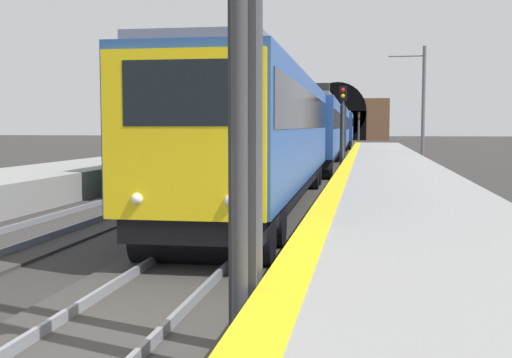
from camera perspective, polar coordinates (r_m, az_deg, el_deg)
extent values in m
plane|color=#302D2B|center=(7.77, -14.64, -14.74)|extent=(320.00, 320.00, 0.00)
cube|color=gray|center=(7.03, 17.87, -12.70)|extent=(112.00, 4.05, 0.98)
cube|color=yellow|center=(6.88, 2.98, -8.60)|extent=(112.00, 0.50, 0.01)
cube|color=#383533|center=(7.76, -14.64, -14.53)|extent=(160.00, 3.02, 0.06)
cube|color=gray|center=(8.04, -19.44, -13.17)|extent=(160.00, 0.07, 0.15)
cube|color=gray|center=(7.47, -9.49, -14.36)|extent=(160.00, 0.07, 0.15)
cube|color=#264C99|center=(19.39, 0.76, 4.61)|extent=(18.39, 3.16, 2.97)
cube|color=black|center=(19.40, 0.76, 6.16)|extent=(17.65, 3.17, 1.04)
cube|color=slate|center=(19.45, 0.77, 9.28)|extent=(17.83, 2.72, 0.20)
cube|color=black|center=(19.47, 0.76, -0.35)|extent=(18.01, 2.81, 0.54)
cylinder|color=black|center=(11.79, -4.79, -5.42)|extent=(1.02, 2.64, 0.98)
cylinder|color=black|center=(13.52, -2.97, -4.09)|extent=(1.02, 2.64, 0.98)
cylinder|color=black|center=(25.55, 2.72, 0.10)|extent=(1.02, 2.64, 0.98)
cylinder|color=black|center=(27.33, 3.13, 0.40)|extent=(1.02, 2.64, 0.98)
cube|color=yellow|center=(10.36, -6.56, 3.94)|extent=(0.17, 2.74, 2.80)
cube|color=black|center=(10.32, -6.68, 7.71)|extent=(0.07, 2.00, 1.07)
sphere|color=#F2EACC|center=(10.19, -2.34, -1.96)|extent=(0.20, 0.20, 0.20)
sphere|color=#F2EACC|center=(10.61, -10.68, -1.77)|extent=(0.20, 0.20, 0.20)
cube|color=#264C99|center=(38.24, 5.31, 4.68)|extent=(18.39, 3.16, 2.97)
cube|color=black|center=(38.24, 5.32, 5.29)|extent=(17.65, 3.17, 0.95)
cube|color=slate|center=(38.27, 5.33, 7.05)|extent=(17.83, 2.72, 0.20)
cube|color=black|center=(38.28, 5.29, 2.16)|extent=(18.01, 2.81, 0.54)
cylinder|color=black|center=(30.18, 4.29, 0.81)|extent=(1.02, 2.64, 0.98)
cylinder|color=black|center=(31.97, 4.55, 1.03)|extent=(1.02, 2.64, 0.98)
cylinder|color=black|center=(44.63, 5.82, 2.09)|extent=(1.02, 2.64, 0.98)
cylinder|color=black|center=(46.43, 5.94, 2.19)|extent=(1.02, 2.64, 0.98)
cube|color=#264C99|center=(57.17, 6.86, 4.69)|extent=(18.39, 3.16, 2.97)
cube|color=black|center=(57.17, 6.86, 5.01)|extent=(17.65, 3.17, 1.02)
cube|color=slate|center=(57.19, 6.87, 6.28)|extent=(17.83, 2.72, 0.20)
cube|color=black|center=(57.20, 6.84, 3.01)|extent=(18.01, 2.81, 0.54)
cylinder|color=black|center=(49.17, 6.48, 2.33)|extent=(1.02, 2.64, 0.98)
cylinder|color=black|center=(50.97, 6.57, 2.41)|extent=(1.02, 2.64, 0.98)
cylinder|color=black|center=(63.46, 7.05, 2.87)|extent=(1.02, 2.64, 0.98)
cylinder|color=black|center=(65.26, 7.10, 2.92)|extent=(1.02, 2.64, 0.98)
cube|color=#264C99|center=(76.13, 7.63, 4.70)|extent=(18.39, 3.16, 2.97)
cube|color=black|center=(76.13, 7.64, 5.09)|extent=(17.65, 3.17, 0.87)
cube|color=slate|center=(76.14, 7.64, 5.89)|extent=(17.83, 2.72, 0.20)
cube|color=black|center=(76.15, 7.62, 3.44)|extent=(18.01, 2.81, 0.54)
cylinder|color=black|center=(68.03, 7.45, 2.99)|extent=(1.02, 2.64, 0.98)
cylinder|color=black|center=(69.83, 7.49, 3.04)|extent=(1.02, 2.64, 0.98)
cylinder|color=black|center=(82.48, 7.72, 3.30)|extent=(1.02, 2.64, 0.98)
cylinder|color=black|center=(84.28, 7.75, 3.33)|extent=(1.02, 2.64, 0.98)
cube|color=black|center=(38.30, 5.34, 7.87)|extent=(1.33, 1.73, 0.90)
cube|color=#235638|center=(31.39, -4.20, 4.17)|extent=(20.53, 3.34, 2.65)
cube|color=black|center=(31.38, -4.21, 4.93)|extent=(19.72, 3.34, 0.81)
cube|color=slate|center=(31.40, -4.22, 6.77)|extent=(19.91, 2.90, 0.20)
cube|color=black|center=(31.44, -4.18, 1.43)|extent=(20.11, 2.99, 0.48)
cylinder|color=black|center=(22.74, -9.13, -0.68)|extent=(0.94, 2.58, 0.87)
cylinder|color=black|center=(24.45, -7.87, -0.28)|extent=(0.94, 2.58, 0.87)
cylinder|color=black|center=(38.55, -1.84, 1.60)|extent=(0.94, 2.58, 0.87)
cylinder|color=black|center=(40.32, -1.39, 1.74)|extent=(0.94, 2.58, 0.87)
cube|color=#E5B20F|center=(21.48, -10.18, 3.50)|extent=(0.19, 2.67, 2.41)
cube|color=black|center=(21.43, -10.24, 5.24)|extent=(0.09, 1.94, 0.95)
sphere|color=#F2EACC|center=(21.23, -8.24, 1.21)|extent=(0.20, 0.20, 0.20)
sphere|color=#F2EACC|center=(21.71, -12.10, 1.23)|extent=(0.20, 0.20, 0.20)
cube|color=#235638|center=(52.11, 1.49, 4.42)|extent=(20.53, 3.34, 2.65)
cube|color=black|center=(52.11, 1.49, 4.70)|extent=(19.72, 3.34, 0.89)
cube|color=slate|center=(52.12, 1.49, 5.99)|extent=(19.91, 2.90, 0.20)
cube|color=black|center=(52.14, 1.48, 2.77)|extent=(20.11, 2.99, 0.48)
cylinder|color=black|center=(43.00, 0.00, 1.93)|extent=(0.94, 2.58, 0.87)
cylinder|color=black|center=(44.77, 0.34, 2.05)|extent=(0.94, 2.58, 0.87)
cylinder|color=black|center=(59.54, 2.34, 2.72)|extent=(0.94, 2.58, 0.87)
cylinder|color=black|center=(61.33, 2.52, 2.78)|extent=(0.94, 2.58, 0.87)
cylinder|color=#38383D|center=(6.10, -1.48, 0.75)|extent=(0.16, 0.16, 4.29)
cube|color=#38383D|center=(6.23, -1.23, 0.84)|extent=(0.04, 0.28, 3.87)
cylinder|color=#38383D|center=(32.15, 7.80, 3.56)|extent=(0.16, 0.16, 3.82)
cube|color=black|center=(32.18, 7.85, 7.64)|extent=(0.20, 0.38, 0.75)
cube|color=#38383D|center=(32.29, 7.81, 3.57)|extent=(0.04, 0.28, 3.44)
sphere|color=red|center=(32.06, 7.84, 7.96)|extent=(0.20, 0.20, 0.20)
sphere|color=yellow|center=(32.04, 7.83, 7.42)|extent=(0.20, 0.20, 0.20)
cylinder|color=#4C4C54|center=(96.45, 9.24, 4.28)|extent=(0.16, 0.16, 3.65)
cube|color=black|center=(96.46, 9.26, 5.68)|extent=(0.20, 0.38, 1.05)
cube|color=#4C4C54|center=(96.59, 9.24, 4.28)|extent=(0.04, 0.28, 3.29)
sphere|color=red|center=(96.33, 9.26, 5.87)|extent=(0.20, 0.20, 0.20)
sphere|color=yellow|center=(96.33, 9.26, 5.69)|extent=(0.20, 0.20, 0.20)
sphere|color=green|center=(96.32, 9.26, 5.52)|extent=(0.20, 0.20, 0.20)
cylinder|color=#3F3F47|center=(6.97, -0.57, 13.64)|extent=(0.28, 0.28, 7.30)
cube|color=brown|center=(118.09, 7.36, 5.35)|extent=(2.75, 18.75, 7.61)
cube|color=black|center=(116.66, 7.32, 4.79)|extent=(0.12, 10.50, 5.32)
cylinder|color=black|center=(116.69, 7.33, 6.10)|extent=(0.12, 10.50, 10.50)
cylinder|color=#595B60|center=(40.44, 14.84, 6.27)|extent=(0.22, 0.22, 7.46)
cylinder|color=#595B60|center=(40.58, 13.39, 10.72)|extent=(0.08, 2.17, 0.08)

